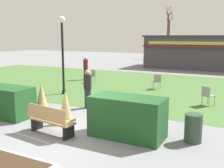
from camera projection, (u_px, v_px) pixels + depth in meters
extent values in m
plane|color=slate|center=(73.00, 136.00, 8.59)|extent=(80.00, 80.00, 0.00)
cube|color=#446B33|center=(160.00, 88.00, 16.45)|extent=(36.00, 12.00, 0.01)
cube|color=tan|center=(52.00, 120.00, 8.68)|extent=(1.75, 0.69, 0.06)
cube|color=tan|center=(46.00, 114.00, 8.45)|extent=(1.70, 0.34, 0.44)
cube|color=black|center=(37.00, 123.00, 9.12)|extent=(0.13, 0.45, 0.45)
cube|color=black|center=(69.00, 132.00, 8.31)|extent=(0.13, 0.45, 0.45)
cube|color=tan|center=(35.00, 113.00, 9.11)|extent=(0.11, 0.44, 0.06)
cube|color=tan|center=(70.00, 121.00, 8.20)|extent=(0.11, 0.44, 0.06)
cube|color=#1E4C23|center=(1.00, 101.00, 10.70)|extent=(2.74, 1.10, 1.18)
cube|color=#1E4C23|center=(127.00, 117.00, 8.39)|extent=(2.29, 1.10, 1.28)
cone|color=tan|center=(42.00, 98.00, 11.01)|extent=(0.58, 0.58, 1.25)
cone|color=tan|center=(113.00, 109.00, 9.21)|extent=(0.77, 0.77, 1.31)
cone|color=tan|center=(66.00, 107.00, 9.69)|extent=(0.55, 0.55, 1.23)
cylinder|color=black|center=(64.00, 92.00, 14.79)|extent=(0.22, 0.22, 0.20)
cylinder|color=black|center=(63.00, 59.00, 14.47)|extent=(0.12, 0.12, 3.81)
sphere|color=white|center=(62.00, 19.00, 14.11)|extent=(0.36, 0.36, 0.36)
cylinder|color=#2D4233|center=(193.00, 128.00, 8.03)|extent=(0.52, 0.52, 0.86)
cube|color=#47424C|center=(203.00, 53.00, 26.38)|extent=(10.57, 4.87, 3.03)
cube|color=#333338|center=(204.00, 36.00, 26.10)|extent=(10.87, 5.17, 0.16)
cube|color=maroon|center=(199.00, 47.00, 23.98)|extent=(10.67, 0.36, 0.08)
cube|color=#D8CC4C|center=(199.00, 43.00, 24.07)|extent=(9.51, 0.04, 0.28)
cube|color=gray|center=(91.00, 76.00, 18.22)|extent=(0.60, 0.60, 0.04)
cube|color=gray|center=(94.00, 73.00, 18.28)|extent=(0.40, 0.26, 0.44)
cylinder|color=gray|center=(87.00, 79.00, 18.32)|extent=(0.03, 0.03, 0.45)
cylinder|color=gray|center=(90.00, 80.00, 18.00)|extent=(0.03, 0.03, 0.45)
cylinder|color=gray|center=(92.00, 79.00, 18.51)|extent=(0.03, 0.03, 0.45)
cylinder|color=gray|center=(95.00, 80.00, 18.19)|extent=(0.03, 0.03, 0.45)
cube|color=gray|center=(156.00, 82.00, 16.09)|extent=(0.61, 0.61, 0.04)
cube|color=gray|center=(157.00, 78.00, 15.85)|extent=(0.38, 0.29, 0.44)
cylinder|color=gray|center=(158.00, 85.00, 16.34)|extent=(0.03, 0.03, 0.45)
cylinder|color=gray|center=(152.00, 85.00, 16.28)|extent=(0.03, 0.03, 0.45)
cylinder|color=gray|center=(160.00, 86.00, 15.97)|extent=(0.03, 0.03, 0.45)
cylinder|color=gray|center=(154.00, 86.00, 15.91)|extent=(0.03, 0.03, 0.45)
cube|color=gray|center=(209.00, 96.00, 12.25)|extent=(0.60, 0.60, 0.04)
cube|color=gray|center=(206.00, 92.00, 12.11)|extent=(0.40, 0.26, 0.44)
cylinder|color=gray|center=(215.00, 101.00, 12.23)|extent=(0.03, 0.03, 0.45)
cylinder|color=gray|center=(208.00, 99.00, 12.55)|extent=(0.03, 0.03, 0.45)
cylinder|color=gray|center=(209.00, 102.00, 12.03)|extent=(0.03, 0.03, 0.45)
cylinder|color=gray|center=(202.00, 100.00, 12.35)|extent=(0.03, 0.03, 0.45)
cylinder|color=#23232D|center=(88.00, 98.00, 11.84)|extent=(0.28, 0.28, 0.85)
cylinder|color=black|center=(88.00, 82.00, 11.71)|extent=(0.34, 0.34, 0.62)
sphere|color=tan|center=(87.00, 72.00, 11.64)|extent=(0.22, 0.22, 0.22)
cylinder|color=#23232D|center=(86.00, 74.00, 19.51)|extent=(0.28, 0.28, 0.85)
cylinder|color=maroon|center=(86.00, 64.00, 19.38)|extent=(0.34, 0.34, 0.62)
sphere|color=beige|center=(85.00, 58.00, 19.31)|extent=(0.22, 0.22, 0.22)
cube|color=navy|center=(165.00, 56.00, 34.76)|extent=(4.33, 2.13, 0.60)
cube|color=black|center=(164.00, 53.00, 34.74)|extent=(2.43, 1.77, 0.44)
cylinder|color=black|center=(177.00, 58.00, 35.13)|extent=(0.66, 0.27, 0.64)
cylinder|color=black|center=(174.00, 59.00, 33.46)|extent=(0.66, 0.27, 0.64)
cylinder|color=black|center=(157.00, 57.00, 36.13)|extent=(0.66, 0.27, 0.64)
cylinder|color=black|center=(154.00, 58.00, 34.46)|extent=(0.66, 0.27, 0.64)
cube|color=silver|center=(211.00, 58.00, 32.22)|extent=(4.28, 1.99, 0.60)
cube|color=black|center=(210.00, 54.00, 32.20)|extent=(2.38, 1.69, 0.44)
cylinder|color=black|center=(223.00, 60.00, 32.54)|extent=(0.65, 0.25, 0.64)
cylinder|color=black|center=(222.00, 61.00, 30.89)|extent=(0.65, 0.25, 0.64)
cylinder|color=black|center=(201.00, 59.00, 33.62)|extent=(0.65, 0.25, 0.64)
cylinder|color=black|center=(199.00, 60.00, 31.98)|extent=(0.65, 0.25, 0.64)
cylinder|color=brown|center=(168.00, 36.00, 40.68)|extent=(0.28, 0.28, 6.38)
cylinder|color=brown|center=(171.00, 10.00, 39.98)|extent=(0.25, 0.58, 1.12)
cylinder|color=brown|center=(168.00, 10.00, 40.38)|extent=(0.54, 0.36, 1.12)
cylinder|color=brown|center=(167.00, 10.00, 39.85)|extent=(0.54, 0.35, 1.12)
cylinder|color=brown|center=(169.00, 39.00, 37.70)|extent=(0.28, 0.28, 5.34)
cylinder|color=brown|center=(172.00, 16.00, 37.08)|extent=(0.25, 0.58, 1.12)
cylinder|color=brown|center=(169.00, 16.00, 37.49)|extent=(0.54, 0.36, 1.12)
cylinder|color=brown|center=(168.00, 16.00, 36.95)|extent=(0.54, 0.35, 1.12)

